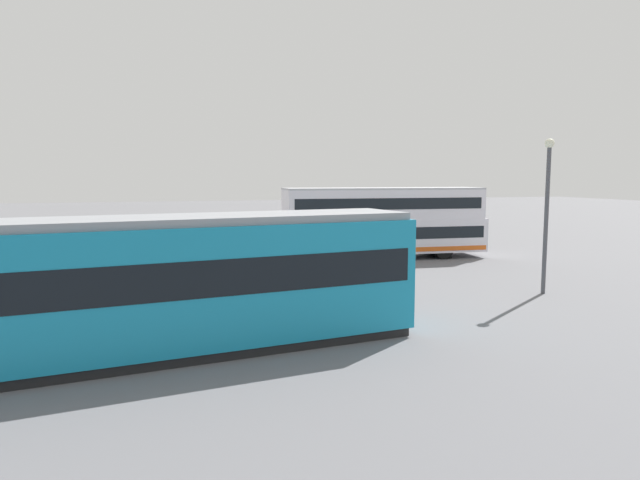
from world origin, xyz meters
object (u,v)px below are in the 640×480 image
Objects in this scene: double_decker_bus at (384,222)px; street_lamp at (547,202)px; pedestrian_near_railing at (296,269)px; info_sign at (160,247)px; tram_yellow at (170,283)px.

double_decker_bus is 10.82m from street_lamp.
street_lamp is (-9.08, 3.00, 2.60)m from pedestrian_near_railing.
double_decker_bus is 13.50m from info_sign.
double_decker_bus is 10.20m from pedestrian_near_railing.
double_decker_bus is 18.25m from tram_yellow.
info_sign is at bearing 27.84° from double_decker_bus.
street_lamp is (-14.00, -3.46, 1.70)m from tram_yellow.
street_lamp reaches higher than pedestrian_near_railing.
pedestrian_near_railing is at bearing 166.98° from info_sign.
info_sign is 14.85m from street_lamp.
street_lamp reaches higher than tram_yellow.
street_lamp is (-2.22, 10.48, 1.52)m from double_decker_bus.
tram_yellow is 8.28× the size of pedestrian_near_railing.
double_decker_bus is 1.93× the size of street_lamp.
double_decker_bus is 0.86× the size of tram_yellow.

